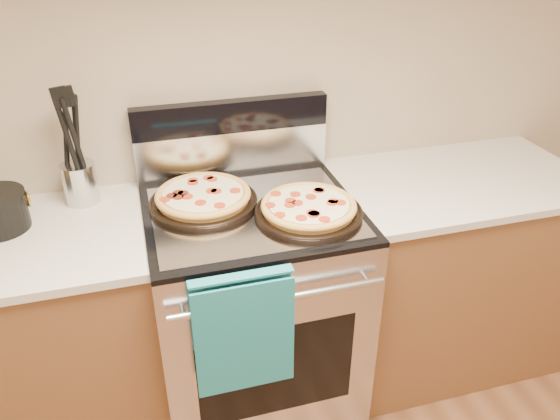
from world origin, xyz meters
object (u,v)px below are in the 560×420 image
object	(u,v)px
pepperoni_pizza_back	(203,198)
pepperoni_pizza_front	(309,208)
range_body	(254,310)
utensil_crock	(80,183)

from	to	relation	value
pepperoni_pizza_back	pepperoni_pizza_front	bearing A→B (deg)	-27.67
pepperoni_pizza_front	range_body	bearing A→B (deg)	149.01
pepperoni_pizza_back	pepperoni_pizza_front	world-z (taller)	pepperoni_pizza_back
range_body	pepperoni_pizza_front	size ratio (longest dim) A/B	2.43
range_body	pepperoni_pizza_back	size ratio (longest dim) A/B	2.36
range_body	pepperoni_pizza_back	world-z (taller)	pepperoni_pizza_back
pepperoni_pizza_front	utensil_crock	world-z (taller)	utensil_crock
pepperoni_pizza_back	pepperoni_pizza_front	size ratio (longest dim) A/B	1.03
pepperoni_pizza_back	range_body	bearing A→B (deg)	-23.67
range_body	pepperoni_pizza_front	xyz separation A→B (m)	(0.18, -0.11, 0.50)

